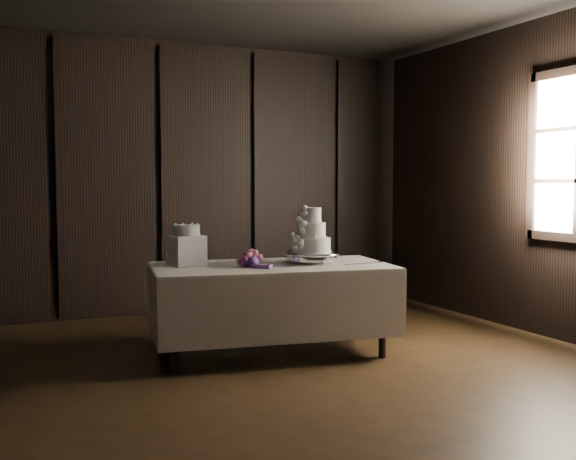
{
  "coord_description": "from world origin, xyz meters",
  "views": [
    {
      "loc": [
        -1.8,
        -3.87,
        1.45
      ],
      "look_at": [
        0.54,
        1.33,
        1.05
      ],
      "focal_mm": 42.0,
      "sensor_mm": 36.0,
      "label": 1
    }
  ],
  "objects": [
    {
      "name": "room",
      "position": [
        0.0,
        0.0,
        1.5
      ],
      "size": [
        6.08,
        7.08,
        3.08
      ],
      "color": "black",
      "rests_on": "ground"
    },
    {
      "name": "display_table",
      "position": [
        0.39,
        1.33,
        0.42
      ],
      "size": [
        2.13,
        1.33,
        0.76
      ],
      "rotation": [
        0.0,
        0.0,
        -0.15
      ],
      "color": "beige",
      "rests_on": "ground"
    },
    {
      "name": "cake_stand",
      "position": [
        0.75,
        1.31,
        0.81
      ],
      "size": [
        0.63,
        0.63,
        0.09
      ],
      "primitive_type": "cylinder",
      "rotation": [
        0.0,
        0.0,
        0.38
      ],
      "color": "silver",
      "rests_on": "display_table"
    },
    {
      "name": "wedding_cake",
      "position": [
        0.73,
        1.29,
        1.0
      ],
      "size": [
        0.37,
        0.32,
        0.39
      ],
      "rotation": [
        0.0,
        0.0,
        0.33
      ],
      "color": "white",
      "rests_on": "cake_stand"
    },
    {
      "name": "bouquet",
      "position": [
        0.18,
        1.28,
        0.82
      ],
      "size": [
        0.44,
        0.44,
        0.17
      ],
      "primitive_type": null,
      "rotation": [
        0.0,
        0.0,
        -0.79
      ],
      "color": "#D45E7C",
      "rests_on": "display_table"
    },
    {
      "name": "box_pedestal",
      "position": [
        -0.27,
        1.6,
        0.89
      ],
      "size": [
        0.29,
        0.29,
        0.25
      ],
      "primitive_type": "cube",
      "rotation": [
        0.0,
        0.0,
        0.14
      ],
      "color": "white",
      "rests_on": "display_table"
    },
    {
      "name": "small_cake",
      "position": [
        -0.27,
        1.6,
        1.06
      ],
      "size": [
        0.27,
        0.27,
        0.09
      ],
      "primitive_type": "cylinder",
      "rotation": [
        0.0,
        0.0,
        0.2
      ],
      "color": "white",
      "rests_on": "box_pedestal"
    },
    {
      "name": "cake_knife",
      "position": [
        1.07,
        1.04,
        0.77
      ],
      "size": [
        0.37,
        0.04,
        0.01
      ],
      "primitive_type": "cube",
      "rotation": [
        0.0,
        0.0,
        0.05
      ],
      "color": "silver",
      "rests_on": "display_table"
    }
  ]
}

